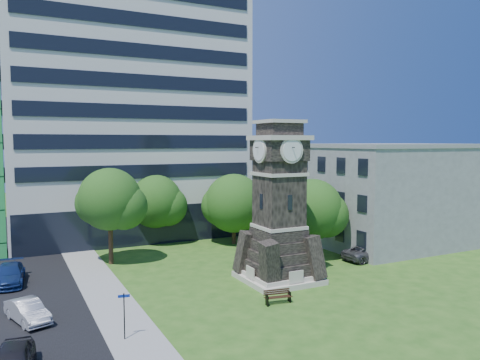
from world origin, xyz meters
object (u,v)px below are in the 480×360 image
clock_tower (279,212)px  car_east_lot (368,253)px  car_street_mid (27,311)px  car_street_north (9,275)px  street_sign (124,311)px  park_bench (278,296)px

clock_tower → car_east_lot: clock_tower is taller
car_street_mid → car_east_lot: bearing=-14.4°
clock_tower → car_east_lot: (10.35, 1.66, -4.61)m
car_street_north → street_sign: size_ratio=1.95×
car_street_mid → street_sign: street_sign is taller
car_street_north → clock_tower: bearing=-19.0°
clock_tower → car_east_lot: 11.45m
clock_tower → car_east_lot: bearing=9.1°
street_sign → car_east_lot: bearing=27.5°
clock_tower → car_street_mid: size_ratio=3.08×
car_east_lot → car_street_north: bearing=73.9°
car_street_north → park_bench: size_ratio=2.77×
clock_tower → car_street_north: size_ratio=2.43×
car_street_mid → car_east_lot: 28.00m
clock_tower → car_street_north: clock_tower is taller
clock_tower → park_bench: (-2.72, -4.39, -4.78)m
street_sign → car_street_mid: bearing=141.8°
car_street_north → car_east_lot: bearing=-7.9°
car_east_lot → park_bench: bearing=111.4°
car_east_lot → park_bench: size_ratio=2.66×
car_street_north → street_sign: (5.45, -13.76, 0.88)m
car_east_lot → street_sign: 24.50m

